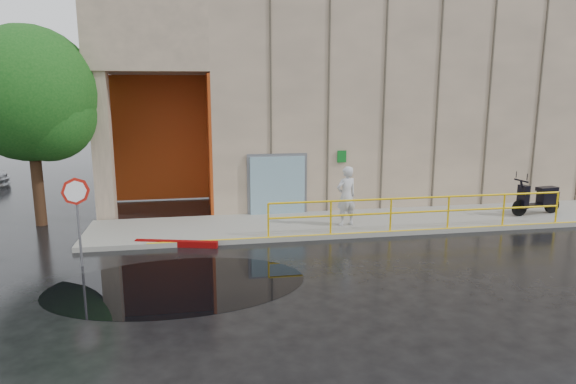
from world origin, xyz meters
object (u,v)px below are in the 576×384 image
tree_near (34,99)px  red_curb (176,244)px  scooter (538,190)px  person (346,196)px  stop_sign (76,201)px

tree_near → red_curb: bearing=-35.7°
scooter → tree_near: bearing=164.6°
tree_near → scooter: bearing=-7.0°
red_curb → person: bearing=9.4°
person → scooter: person is taller
scooter → red_curb: 12.30m
tree_near → person: bearing=-13.1°
person → tree_near: tree_near is taller
red_curb → tree_near: 6.71m
scooter → stop_sign: size_ratio=0.86×
red_curb → tree_near: size_ratio=0.37×
person → scooter: 6.93m
person → scooter: (6.92, 0.23, -0.09)m
scooter → stop_sign: 14.75m
person → tree_near: (-9.65, 2.25, 3.01)m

